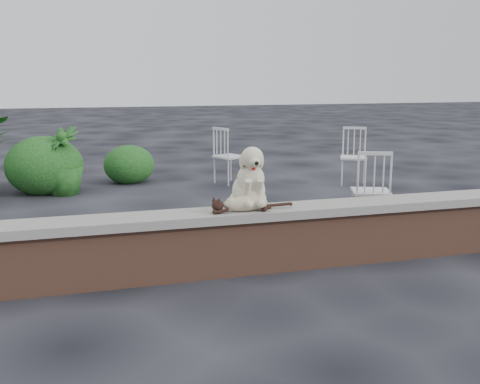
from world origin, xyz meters
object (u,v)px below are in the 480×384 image
object	(u,v)px
chair_e	(230,155)
chair_d	(354,156)
dog	(249,176)
chair_c	(371,190)
potted_plant_b	(63,161)
cat	(245,203)

from	to	relation	value
chair_e	chair_d	bearing A→B (deg)	-135.07
dog	chair_c	bearing A→B (deg)	29.38
dog	potted_plant_b	distance (m)	4.34
chair_d	chair_c	size ratio (longest dim) A/B	1.00
dog	chair_c	distance (m)	2.00
chair_d	chair_c	xyz separation A→B (m)	(-1.13, -2.60, 0.00)
chair_d	potted_plant_b	xyz separation A→B (m)	(-4.57, 0.51, 0.04)
chair_e	potted_plant_b	world-z (taller)	potted_plant_b
dog	cat	size ratio (longest dim) A/B	0.64
cat	chair_c	world-z (taller)	chair_c
chair_c	potted_plant_b	xyz separation A→B (m)	(-3.44, 3.10, 0.04)
chair_d	potted_plant_b	size ratio (longest dim) A/B	0.91
chair_e	cat	bearing A→B (deg)	141.29
chair_e	chair_c	world-z (taller)	same
dog	cat	bearing A→B (deg)	-115.41
chair_d	chair_e	size ratio (longest dim) A/B	1.00
dog	chair_e	bearing A→B (deg)	79.73
dog	chair_e	distance (m)	4.30
chair_d	dog	bearing A→B (deg)	-102.76
chair_e	potted_plant_b	distance (m)	2.65
cat	potted_plant_b	size ratio (longest dim) A/B	0.87
chair_d	chair_e	xyz separation A→B (m)	(-1.92, 0.69, 0.00)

